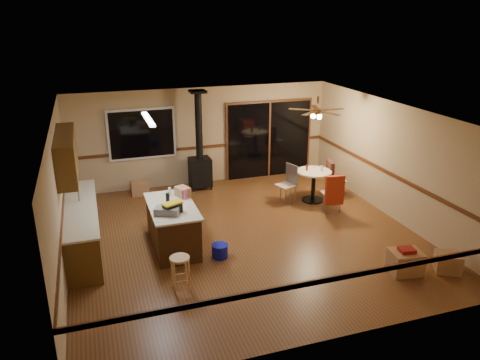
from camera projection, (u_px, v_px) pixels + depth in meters
name	position (u px, v px, depth m)	size (l,w,h in m)	color
floor	(244.00, 236.00, 9.82)	(7.00, 7.00, 0.00)	brown
ceiling	(245.00, 114.00, 8.94)	(7.00, 7.00, 0.00)	silver
wall_back	(203.00, 136.00, 12.50)	(7.00, 7.00, 0.00)	tan
wall_front	(329.00, 261.00, 6.25)	(7.00, 7.00, 0.00)	tan
wall_left	(59.00, 198.00, 8.35)	(7.00, 7.00, 0.00)	tan
wall_right	(393.00, 161.00, 10.41)	(7.00, 7.00, 0.00)	tan
chair_rail	(245.00, 192.00, 9.48)	(7.00, 7.00, 0.08)	#532A14
window	(142.00, 134.00, 11.92)	(1.72, 0.10, 1.32)	black
sliding_door	(269.00, 140.00, 13.10)	(2.52, 0.10, 2.10)	black
lower_cabinets	(82.00, 229.00, 9.18)	(0.60, 3.00, 0.86)	brown
countertop	(80.00, 207.00, 9.02)	(0.64, 3.04, 0.04)	beige
upper_cabinets	(66.00, 155.00, 8.82)	(0.35, 2.00, 0.80)	brown
kitchen_island	(173.00, 226.00, 9.22)	(0.88, 1.68, 0.90)	#39200E
wood_stove	(200.00, 162.00, 12.24)	(0.55, 0.50, 2.52)	black
ceiling_fan	(317.00, 113.00, 10.91)	(0.24, 0.24, 0.55)	brown
fluorescent_strip	(148.00, 119.00, 8.69)	(0.10, 1.20, 0.04)	white
toolbox_grey	(167.00, 211.00, 8.65)	(0.44, 0.25, 0.14)	slate
toolbox_black	(173.00, 209.00, 8.69)	(0.34, 0.18, 0.19)	black
toolbox_yellow_lid	(172.00, 203.00, 8.65)	(0.38, 0.20, 0.03)	gold
box_on_island	(183.00, 192.00, 9.47)	(0.22, 0.30, 0.20)	#9E6C46
bottle_dark	(168.00, 200.00, 8.98)	(0.08, 0.08, 0.27)	black
bottle_pink	(185.00, 194.00, 9.32)	(0.07, 0.07, 0.22)	#D84C8C
bottle_white	(170.00, 192.00, 9.52)	(0.06, 0.06, 0.17)	white
bar_stool	(180.00, 273.00, 7.84)	(0.34, 0.34, 0.61)	tan
blue_bucket	(220.00, 251.00, 8.94)	(0.31, 0.31, 0.26)	#0B129F
dining_table	(314.00, 181.00, 11.48)	(0.86, 0.86, 0.78)	black
glass_red	(307.00, 168.00, 11.42)	(0.05, 0.05, 0.14)	#590C14
glass_cream	(322.00, 168.00, 11.38)	(0.05, 0.05, 0.13)	beige
chair_left	(289.00, 179.00, 11.40)	(0.51, 0.51, 0.51)	tan
chair_near	(334.00, 190.00, 10.69)	(0.48, 0.52, 0.70)	tan
chair_right	(331.00, 175.00, 11.70)	(0.55, 0.52, 0.70)	tan
box_under_window	(140.00, 188.00, 12.00)	(0.44, 0.35, 0.35)	#9E6C46
box_corner_a	(405.00, 262.00, 8.39)	(0.54, 0.46, 0.41)	#9E6C46
box_corner_b	(448.00, 262.00, 8.45)	(0.43, 0.37, 0.35)	#9E6C46
box_small_red	(407.00, 250.00, 8.31)	(0.27, 0.22, 0.07)	maroon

